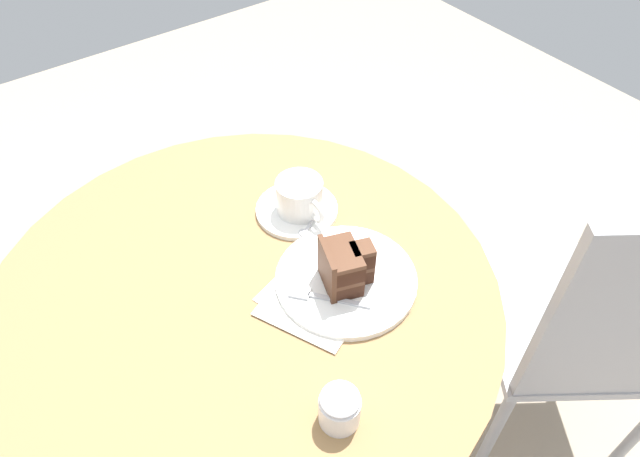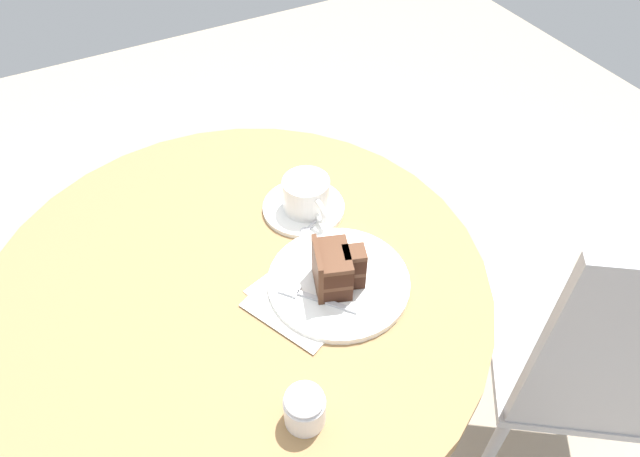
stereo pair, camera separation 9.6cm
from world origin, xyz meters
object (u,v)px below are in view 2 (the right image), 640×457
teaspoon (315,221)px  cake_plate (339,282)px  saucer (304,208)px  sugar_pot (305,408)px  coffee_cup (307,194)px  napkin (310,294)px  cafe_chair (610,362)px  fork (308,296)px  cake_slice (335,269)px

teaspoon → cake_plate: 0.14m
saucer → cake_plate: 0.19m
saucer → sugar_pot: 0.41m
coffee_cup → teaspoon: (0.04, -0.00, -0.03)m
napkin → cafe_chair: (0.27, 0.47, -0.17)m
cafe_chair → teaspoon: bearing=-11.5°
fork → saucer: bearing=-64.6°
coffee_cup → napkin: (0.17, -0.08, -0.04)m
cafe_chair → sugar_pot: bearing=26.0°
saucer → fork: 0.21m
teaspoon → sugar_pot: (0.32, -0.18, 0.02)m
cake_plate → cafe_chair: size_ratio=0.26×
saucer → sugar_pot: sugar_pot is taller
sugar_pot → cafe_chair: bearing=81.1°
coffee_cup → cafe_chair: 0.62m
napkin → sugar_pot: bearing=-29.1°
cake_plate → saucer: bearing=171.0°
fork → cafe_chair: bearing=-158.8°
cake_slice → saucer: bearing=168.2°
coffee_cup → sugar_pot: size_ratio=1.79×
cafe_chair → cake_plate: bearing=1.8°
teaspoon → coffee_cup: bearing=-125.8°
coffee_cup → napkin: bearing=-25.8°
cake_plate → cafe_chair: 0.52m
coffee_cup → cafe_chair: (0.45, 0.38, -0.21)m
cake_slice → teaspoon: bearing=164.8°
sugar_pot → cake_plate: bearing=139.7°
fork → cake_plate: bearing=-122.1°
teaspoon → cafe_chair: (0.40, 0.39, -0.18)m
cake_slice → cafe_chair: bearing=58.1°
coffee_cup → cafe_chair: size_ratio=0.13×
saucer → fork: size_ratio=1.37×
saucer → napkin: bearing=-24.0°
saucer → fork: fork is taller
napkin → cake_slice: bearing=80.4°
fork → napkin: bearing=-76.6°
sugar_pot → coffee_cup: bearing=152.5°
saucer → teaspoon: bearing=-1.3°
cake_slice → fork: bearing=-86.7°
cake_slice → cafe_chair: cafe_chair is taller
coffee_cup → fork: size_ratio=1.05×
coffee_cup → teaspoon: size_ratio=1.19×
saucer → sugar_pot: bearing=-26.6°
cake_slice → napkin: 0.06m
coffee_cup → napkin: coffee_cup is taller
cake_plate → napkin: bearing=-91.9°
cake_plate → fork: bearing=-82.2°
teaspoon → napkin: 0.16m
teaspoon → napkin: size_ratio=0.44×
cake_slice → napkin: bearing=-99.6°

